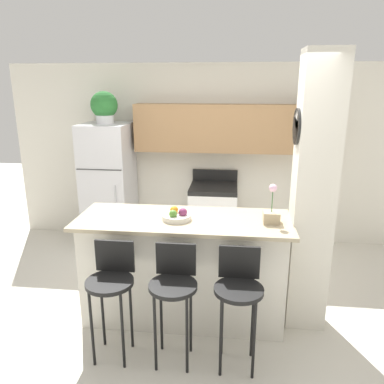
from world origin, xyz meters
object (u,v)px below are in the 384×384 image
bar_stool_left (111,283)px  orchid_vase (271,213)px  refrigerator (109,186)px  bar_stool_right (239,290)px  bar_stool_mid (174,286)px  fruit_bowl (177,216)px  stove_range (213,216)px  potted_plant_on_fridge (104,107)px

bar_stool_left → orchid_vase: (1.33, 0.59, 0.45)m
refrigerator → bar_stool_right: size_ratio=1.75×
bar_stool_mid → fruit_bowl: (-0.06, 0.57, 0.40)m
stove_range → bar_stool_mid: (-0.19, -2.32, 0.22)m
stove_range → potted_plant_on_fridge: (-1.48, -0.04, 1.51)m
bar_stool_mid → bar_stool_right: (0.52, 0.00, 0.00)m
fruit_bowl → bar_stool_right: bearing=-44.4°
bar_stool_right → fruit_bowl: (-0.58, 0.57, 0.40)m
fruit_bowl → bar_stool_mid: bearing=-84.2°
refrigerator → stove_range: refrigerator is taller
stove_range → potted_plant_on_fridge: bearing=-178.4°
bar_stool_left → fruit_bowl: 0.84m
stove_range → bar_stool_right: size_ratio=1.07×
stove_range → orchid_vase: bearing=-70.4°
stove_range → bar_stool_left: bearing=-107.1°
stove_range → orchid_vase: orchid_vase is taller
potted_plant_on_fridge → fruit_bowl: potted_plant_on_fridge is taller
bar_stool_mid → refrigerator: bearing=119.5°
bar_stool_right → bar_stool_mid: bearing=180.0°
potted_plant_on_fridge → orchid_vase: potted_plant_on_fridge is taller
bar_stool_left → orchid_vase: size_ratio=2.76×
refrigerator → bar_stool_right: (1.81, -2.28, -0.19)m
refrigerator → orchid_vase: 2.71m
bar_stool_left → stove_range: bearing=72.9°
refrigerator → bar_stool_left: (0.77, -2.28, -0.19)m
bar_stool_mid → orchid_vase: size_ratio=2.76×
bar_stool_left → bar_stool_right: bearing=0.0°
bar_stool_left → bar_stool_right: (1.05, 0.00, 0.00)m
potted_plant_on_fridge → bar_stool_left: bearing=-71.5°
refrigerator → potted_plant_on_fridge: (-0.00, 0.00, 1.10)m
stove_range → refrigerator: bearing=-178.4°
potted_plant_on_fridge → fruit_bowl: size_ratio=1.58×
fruit_bowl → bar_stool_left: bearing=-129.2°
refrigerator → bar_stool_right: 2.92m
bar_stool_left → potted_plant_on_fridge: (-0.77, 2.28, 1.29)m
stove_range → bar_stool_right: (0.33, -2.32, 0.22)m
bar_stool_right → orchid_vase: size_ratio=2.76×
refrigerator → stove_range: 1.54m
refrigerator → potted_plant_on_fridge: 1.10m
bar_stool_right → potted_plant_on_fridge: (-1.81, 2.28, 1.29)m
bar_stool_right → orchid_vase: orchid_vase is taller
stove_range → fruit_bowl: bearing=-98.1°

